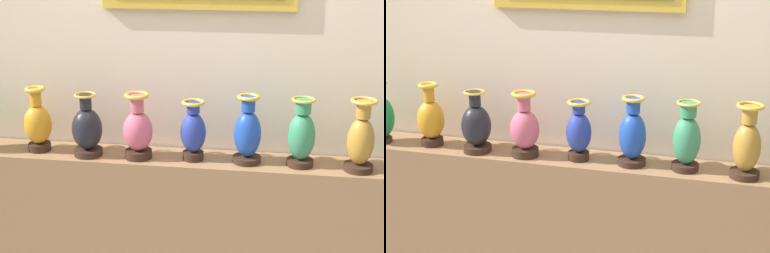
% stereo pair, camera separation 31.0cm
% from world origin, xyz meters
% --- Properties ---
extents(display_shelf, '(2.68, 0.29, 0.90)m').
position_xyz_m(display_shelf, '(0.00, 0.00, 0.45)').
color(display_shelf, '#99704C').
rests_on(display_shelf, ground_plane).
extents(back_wall, '(5.21, 0.14, 2.79)m').
position_xyz_m(back_wall, '(0.00, 0.21, 1.40)').
color(back_wall, beige).
rests_on(back_wall, ground_plane).
extents(vase_amber, '(0.15, 0.15, 0.36)m').
position_xyz_m(vase_amber, '(-0.86, -0.01, 1.05)').
color(vase_amber, '#382319').
rests_on(vase_amber, display_shelf).
extents(vase_onyx, '(0.16, 0.16, 0.35)m').
position_xyz_m(vase_onyx, '(-0.57, -0.05, 1.04)').
color(vase_onyx, '#382319').
rests_on(vase_onyx, display_shelf).
extents(vase_rose, '(0.16, 0.16, 0.36)m').
position_xyz_m(vase_rose, '(-0.29, -0.04, 1.05)').
color(vase_rose, '#382319').
rests_on(vase_rose, display_shelf).
extents(vase_cobalt, '(0.14, 0.14, 0.33)m').
position_xyz_m(vase_cobalt, '(0.01, -0.02, 1.05)').
color(vase_cobalt, '#382319').
rests_on(vase_cobalt, display_shelf).
extents(vase_sapphire, '(0.15, 0.15, 0.37)m').
position_xyz_m(vase_sapphire, '(0.30, -0.02, 1.06)').
color(vase_sapphire, '#382319').
rests_on(vase_sapphire, display_shelf).
extents(vase_jade, '(0.14, 0.14, 0.36)m').
position_xyz_m(vase_jade, '(0.58, -0.02, 1.06)').
color(vase_jade, '#382319').
rests_on(vase_jade, display_shelf).
extents(vase_ochre, '(0.15, 0.15, 0.38)m').
position_xyz_m(vase_ochre, '(0.87, -0.05, 1.06)').
color(vase_ochre, '#382319').
rests_on(vase_ochre, display_shelf).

